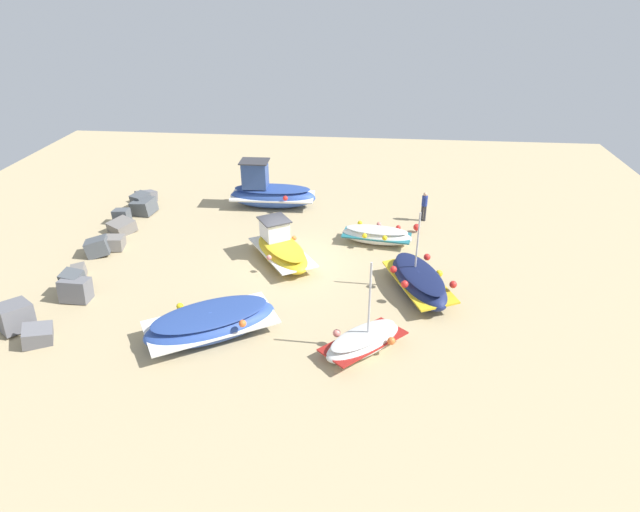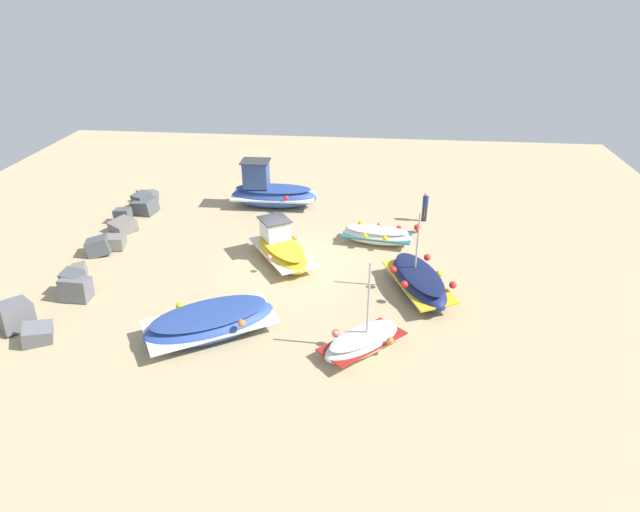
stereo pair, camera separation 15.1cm
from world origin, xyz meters
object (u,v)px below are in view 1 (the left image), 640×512
(fishing_boat_1, at_px, (363,341))
(fishing_boat_2, at_px, (211,322))
(fishing_boat_3, at_px, (270,192))
(person_walking, at_px, (424,204))
(fishing_boat_0, at_px, (281,249))
(mooring_buoy_0, at_px, (417,227))
(fishing_boat_4, at_px, (419,281))
(fishing_boat_5, at_px, (377,235))

(fishing_boat_1, xyz_separation_m, fishing_boat_2, (0.41, 5.85, 0.16))
(fishing_boat_3, xyz_separation_m, person_walking, (-1.19, -8.97, 0.07))
(fishing_boat_0, relative_size, fishing_boat_3, 0.90)
(fishing_boat_0, bearing_deg, person_walking, -86.08)
(fishing_boat_0, relative_size, person_walking, 2.72)
(fishing_boat_1, height_order, mooring_buoy_0, fishing_boat_1)
(fishing_boat_4, height_order, fishing_boat_5, fishing_boat_4)
(mooring_buoy_0, bearing_deg, fishing_boat_5, 125.15)
(fishing_boat_1, bearing_deg, mooring_buoy_0, -148.18)
(fishing_boat_4, distance_m, mooring_buoy_0, 6.25)
(fishing_boat_2, bearing_deg, fishing_boat_4, 174.09)
(fishing_boat_4, bearing_deg, fishing_boat_0, -131.07)
(fishing_boat_2, bearing_deg, mooring_buoy_0, -161.35)
(person_walking, relative_size, mooring_buoy_0, 3.54)
(fishing_boat_0, xyz_separation_m, fishing_boat_2, (-6.25, 1.71, -0.06))
(fishing_boat_0, relative_size, mooring_buoy_0, 9.65)
(fishing_boat_5, bearing_deg, fishing_boat_4, -60.33)
(fishing_boat_5, bearing_deg, person_walking, 58.45)
(fishing_boat_3, relative_size, fishing_boat_4, 1.08)
(fishing_boat_1, relative_size, fishing_boat_3, 0.72)
(fishing_boat_5, bearing_deg, fishing_boat_1, -84.45)
(fishing_boat_4, relative_size, fishing_boat_5, 1.26)
(fishing_boat_0, bearing_deg, fishing_boat_3, -18.48)
(fishing_boat_5, relative_size, person_walking, 2.23)
(fishing_boat_3, bearing_deg, fishing_boat_2, 89.11)
(fishing_boat_4, xyz_separation_m, fishing_boat_5, (4.71, 1.82, -0.14))
(fishing_boat_3, relative_size, fishing_boat_5, 1.36)
(fishing_boat_0, height_order, person_walking, fishing_boat_0)
(fishing_boat_4, height_order, mooring_buoy_0, fishing_boat_4)
(fishing_boat_3, distance_m, fishing_boat_5, 7.69)
(fishing_boat_2, relative_size, fishing_boat_3, 1.07)
(fishing_boat_3, bearing_deg, fishing_boat_1, 112.82)
(fishing_boat_2, relative_size, person_walking, 3.24)
(fishing_boat_5, bearing_deg, fishing_boat_2, -117.83)
(fishing_boat_1, relative_size, person_walking, 2.18)
(fishing_boat_0, distance_m, mooring_buoy_0, 7.79)
(fishing_boat_1, distance_m, fishing_boat_3, 14.56)
(fishing_boat_2, distance_m, fishing_boat_3, 12.91)
(fishing_boat_1, height_order, fishing_boat_5, fishing_boat_1)
(fishing_boat_5, height_order, person_walking, person_walking)
(mooring_buoy_0, bearing_deg, fishing_boat_1, 165.99)
(fishing_boat_1, bearing_deg, fishing_boat_2, -48.15)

